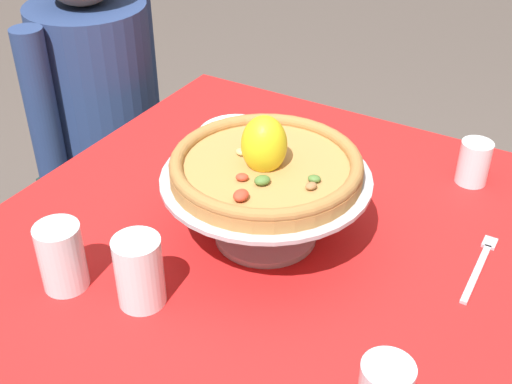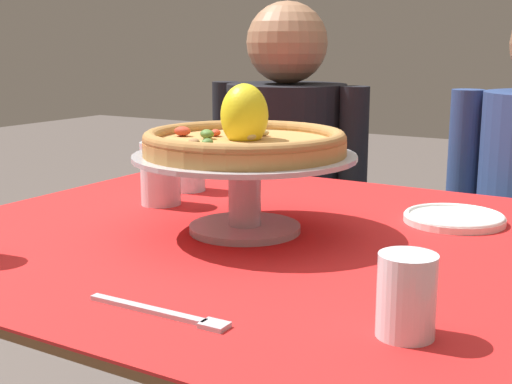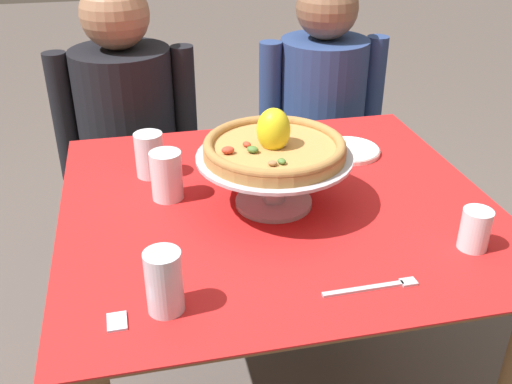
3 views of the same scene
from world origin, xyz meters
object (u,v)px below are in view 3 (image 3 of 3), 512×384
Objects in this scene: water_glass_front_right at (475,231)px; water_glass_back_left at (150,157)px; side_plate at (349,150)px; dinner_fork at (376,287)px; pizza_stand at (274,171)px; water_glass_front_left at (165,286)px; diner_right at (320,143)px; pizza at (274,146)px; sugar_packet at (117,322)px; water_glass_side_left at (167,178)px; diner_left at (130,153)px.

water_glass_front_right is 0.84m from water_glass_back_left.
side_plate is 0.64m from dinner_fork.
water_glass_front_left is (-0.29, -0.34, -0.04)m from pizza_stand.
dinner_fork is at bearing -105.63° from side_plate.
diner_right is at bearing 58.69° from water_glass_front_left.
pizza_stand is 0.89m from diner_right.
pizza_stand is 4.02× the size of water_glass_front_right.
dinner_fork is (-0.26, -0.09, -0.04)m from water_glass_front_right.
pizza_stand reaches higher than dinner_fork.
pizza_stand is 0.45m from water_glass_front_left.
pizza reaches higher than water_glass_front_left.
water_glass_front_right is 0.52× the size of side_plate.
diner_right is (0.76, 1.11, -0.20)m from sugar_packet.
water_glass_back_left is 0.88m from diner_right.
pizza_stand is at bearing -15.06° from pizza.
water_glass_front_right is at bearing -37.11° from water_glass_back_left.
water_glass_front_left is (-0.67, -0.06, 0.01)m from water_glass_front_right.
water_glass_front_left is 1.30m from diner_right.
pizza is 2.66× the size of water_glass_front_left.
diner_right is at bearing 55.77° from sugar_packet.
water_glass_back_left reaches higher than sugar_packet.
water_glass_front_right is 0.77m from sugar_packet.
side_plate is (0.54, 0.16, -0.05)m from water_glass_side_left.
sugar_packet is (-0.09, -0.02, -0.05)m from water_glass_front_left.
pizza_stand reaches higher than water_glass_front_right.
sugar_packet is at bearing -136.75° from pizza_stand.
side_plate is (0.29, 0.24, -0.15)m from pizza.
sugar_packet is 1.36m from diner_right.
water_glass_front_right is (0.38, -0.28, -0.12)m from pizza.
dinner_fork is at bearing -51.10° from water_glass_side_left.
pizza is at bearing 43.31° from sugar_packet.
side_plate is at bearing 45.24° from water_glass_front_left.
water_glass_side_left reaches higher than dinner_fork.
water_glass_front_left is at bearing -134.76° from side_plate.
diner_right reaches higher than water_glass_front_right.
side_plate is at bearing -99.23° from diner_right.
water_glass_front_left is at bearing -174.59° from water_glass_front_right.
side_plate is 0.15× the size of diner_right.
dinner_fork is (0.37, -0.46, -0.05)m from water_glass_side_left.
diner_left is (-0.09, 0.69, -0.24)m from water_glass_side_left.
diner_left reaches higher than side_plate.
side_plate is 0.85m from diner_left.
water_glass_front_left is at bearing 12.16° from sugar_packet.
pizza_stand reaches higher than water_glass_front_left.
water_glass_front_right is 0.53m from side_plate.
diner_right is at bearing 80.77° from side_plate.
water_glass_side_left is at bearing 160.43° from pizza_stand.
diner_right is at bearing 77.22° from dinner_fork.
pizza is 1.71× the size of dinner_fork.
diner_left is at bearing 139.75° from side_plate.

